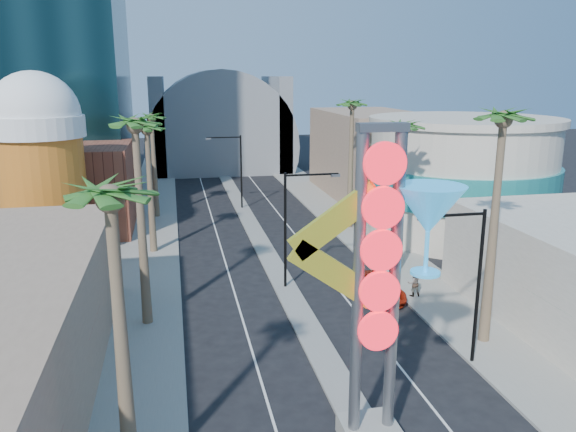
# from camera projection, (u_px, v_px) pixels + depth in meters

# --- Properties ---
(sidewalk_west) EXTENTS (5.00, 100.00, 0.15)m
(sidewalk_west) POSITION_uv_depth(u_px,v_px,m) (150.00, 235.00, 50.70)
(sidewalk_west) COLOR gray
(sidewalk_west) RESTS_ON ground
(sidewalk_east) EXTENTS (5.00, 100.00, 0.15)m
(sidewalk_east) POSITION_uv_depth(u_px,v_px,m) (351.00, 224.00, 54.41)
(sidewalk_east) COLOR gray
(sidewalk_east) RESTS_ON ground
(median) EXTENTS (1.60, 84.00, 0.15)m
(median) POSITION_uv_depth(u_px,v_px,m) (249.00, 222.00, 55.40)
(median) COLOR gray
(median) RESTS_ON ground
(brick_filler_west) EXTENTS (10.00, 10.00, 8.00)m
(brick_filler_west) POSITION_uv_depth(u_px,v_px,m) (75.00, 189.00, 51.32)
(brick_filler_west) COLOR brown
(brick_filler_west) RESTS_ON ground
(filler_east) EXTENTS (10.00, 20.00, 10.00)m
(filler_east) POSITION_uv_depth(u_px,v_px,m) (371.00, 154.00, 66.83)
(filler_east) COLOR #91745D
(filler_east) RESTS_ON ground
(beer_mug) EXTENTS (7.00, 7.00, 14.50)m
(beer_mug) POSITION_uv_depth(u_px,v_px,m) (40.00, 161.00, 42.59)
(beer_mug) COLOR orange
(beer_mug) RESTS_ON ground
(turquoise_building) EXTENTS (16.60, 16.60, 10.60)m
(turquoise_building) POSITION_uv_depth(u_px,v_px,m) (461.00, 178.00, 50.06)
(turquoise_building) COLOR #B9AF9D
(turquoise_building) RESTS_ON ground
(canopy) EXTENTS (22.00, 16.00, 22.00)m
(canopy) POSITION_uv_depth(u_px,v_px,m) (219.00, 141.00, 86.67)
(canopy) COLOR slate
(canopy) RESTS_ON ground
(neon_sign) EXTENTS (6.53, 2.60, 12.55)m
(neon_sign) POSITION_uv_depth(u_px,v_px,m) (399.00, 267.00, 20.51)
(neon_sign) COLOR gray
(neon_sign) RESTS_ON ground
(streetlight_0) EXTENTS (3.79, 0.25, 8.00)m
(streetlight_0) POSITION_uv_depth(u_px,v_px,m) (293.00, 219.00, 37.24)
(streetlight_0) COLOR black
(streetlight_0) RESTS_ON ground
(streetlight_1) EXTENTS (3.79, 0.25, 8.00)m
(streetlight_1) POSITION_uv_depth(u_px,v_px,m) (236.00, 165.00, 59.83)
(streetlight_1) COLOR black
(streetlight_1) RESTS_ON ground
(streetlight_2) EXTENTS (3.45, 0.25, 8.00)m
(streetlight_2) POSITION_uv_depth(u_px,v_px,m) (471.00, 274.00, 27.06)
(streetlight_2) COLOR black
(streetlight_2) RESTS_ON ground
(palm_0) EXTENTS (2.40, 2.40, 11.70)m
(palm_0) POSITION_uv_depth(u_px,v_px,m) (111.00, 217.00, 17.04)
(palm_0) COLOR brown
(palm_0) RESTS_ON ground
(palm_1) EXTENTS (2.40, 2.40, 12.70)m
(palm_1) POSITION_uv_depth(u_px,v_px,m) (136.00, 139.00, 30.13)
(palm_1) COLOR brown
(palm_1) RESTS_ON ground
(palm_2) EXTENTS (2.40, 2.40, 11.20)m
(palm_2) POSITION_uv_depth(u_px,v_px,m) (147.00, 137.00, 43.75)
(palm_2) COLOR brown
(palm_2) RESTS_ON ground
(palm_3) EXTENTS (2.40, 2.40, 11.20)m
(palm_3) POSITION_uv_depth(u_px,v_px,m) (152.00, 124.00, 55.16)
(palm_3) COLOR brown
(palm_3) RESTS_ON ground
(palm_5) EXTENTS (2.40, 2.40, 13.20)m
(palm_5) POSITION_uv_depth(u_px,v_px,m) (502.00, 135.00, 27.84)
(palm_5) COLOR brown
(palm_5) RESTS_ON ground
(palm_6) EXTENTS (2.40, 2.40, 11.70)m
(palm_6) POSITION_uv_depth(u_px,v_px,m) (404.00, 137.00, 39.56)
(palm_6) COLOR brown
(palm_6) RESTS_ON ground
(palm_7) EXTENTS (2.40, 2.40, 12.70)m
(palm_7) POSITION_uv_depth(u_px,v_px,m) (352.00, 113.00, 50.75)
(palm_7) COLOR brown
(palm_7) RESTS_ON ground
(red_pickup) EXTENTS (2.58, 5.31, 1.46)m
(red_pickup) POSITION_uv_depth(u_px,v_px,m) (378.00, 287.00, 36.57)
(red_pickup) COLOR #B6240E
(red_pickup) RESTS_ON ground
(pedestrian_b) EXTENTS (0.87, 0.69, 1.76)m
(pedestrian_b) POSITION_uv_depth(u_px,v_px,m) (414.00, 283.00, 36.40)
(pedestrian_b) COLOR gray
(pedestrian_b) RESTS_ON sidewalk_east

